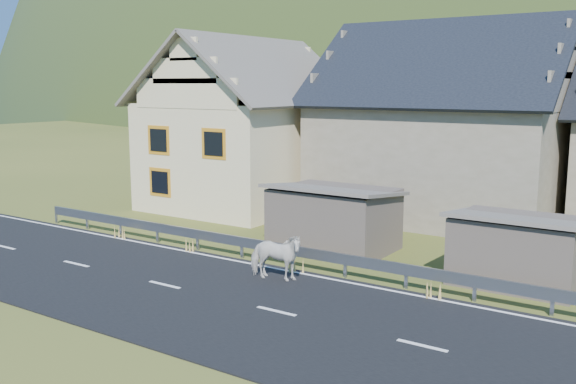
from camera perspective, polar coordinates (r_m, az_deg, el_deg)
The scene contains 10 objects.
ground at distance 16.93m, azimuth -1.03°, elevation -10.68°, with size 160.00×160.00×0.00m, color #364418.
road at distance 16.92m, azimuth -1.03°, elevation -10.61°, with size 60.00×7.00×0.04m, color black.
lane_markings at distance 16.92m, azimuth -1.03°, elevation -10.53°, with size 60.00×6.60×0.01m, color silver.
guardrail at distance 19.75m, azimuth 5.11°, elevation -6.03°, with size 28.10×0.09×0.75m.
shed_left at distance 22.96m, azimuth 4.13°, elevation -2.43°, with size 4.30×3.30×2.40m, color brown.
shed_right at distance 20.17m, azimuth 19.71°, elevation -4.95°, with size 3.80×2.90×2.20m, color brown.
house_cream at distance 31.52m, azimuth -3.57°, elevation 6.80°, with size 7.80×9.80×8.30m.
house_stone_a at distance 29.82m, azimuth 14.09°, elevation 6.91°, with size 10.80×9.80×8.90m.
conifer_patch at distance 138.73m, azimuth 6.35°, elevation 9.53°, with size 76.00×50.00×28.00m, color black.
horse at distance 19.27m, azimuth -1.14°, elevation -5.74°, with size 1.74×0.79×1.47m, color silver.
Camera 1 is at (9.08, -13.04, 5.85)m, focal length 40.00 mm.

